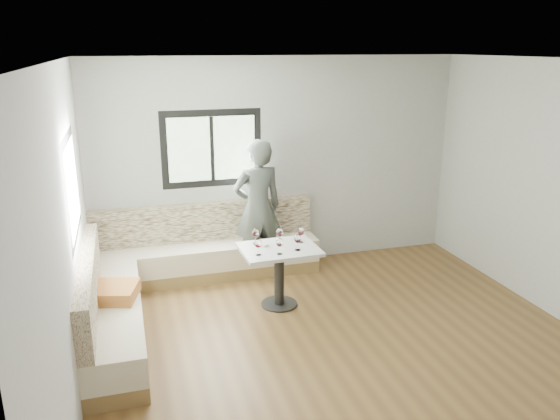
% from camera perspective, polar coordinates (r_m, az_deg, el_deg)
% --- Properties ---
extents(room, '(5.01, 5.01, 2.81)m').
position_cam_1_polar(room, '(5.10, 6.67, -0.50)').
color(room, brown).
rests_on(room, ground).
extents(banquette, '(2.90, 2.80, 0.95)m').
position_cam_1_polar(banquette, '(6.57, -11.45, -6.73)').
color(banquette, olive).
rests_on(banquette, ground).
extents(table, '(0.89, 0.70, 0.71)m').
position_cam_1_polar(table, '(6.28, -0.09, -5.48)').
color(table, black).
rests_on(table, ground).
extents(person, '(0.71, 0.51, 1.80)m').
position_cam_1_polar(person, '(7.07, -2.35, 0.21)').
color(person, '#484F49').
rests_on(person, ground).
extents(olive_ramekin, '(0.09, 0.09, 0.03)m').
position_cam_1_polar(olive_ramekin, '(6.26, -1.59, -3.66)').
color(olive_ramekin, white).
rests_on(olive_ramekin, table).
extents(wine_glass_a, '(0.08, 0.08, 0.19)m').
position_cam_1_polar(wine_glass_a, '(5.96, -2.28, -3.57)').
color(wine_glass_a, white).
rests_on(wine_glass_a, table).
extents(wine_glass_b, '(0.08, 0.08, 0.19)m').
position_cam_1_polar(wine_glass_b, '(5.99, -0.04, -3.47)').
color(wine_glass_b, white).
rests_on(wine_glass_b, table).
extents(wine_glass_c, '(0.08, 0.08, 0.19)m').
position_cam_1_polar(wine_glass_c, '(6.10, 1.87, -3.07)').
color(wine_glass_c, white).
rests_on(wine_glass_c, table).
extents(wine_glass_d, '(0.08, 0.08, 0.19)m').
position_cam_1_polar(wine_glass_d, '(6.31, -0.06, -2.39)').
color(wine_glass_d, white).
rests_on(wine_glass_d, table).
extents(wine_glass_e, '(0.08, 0.08, 0.19)m').
position_cam_1_polar(wine_glass_e, '(6.35, 2.20, -2.29)').
color(wine_glass_e, white).
rests_on(wine_glass_e, table).
extents(wine_glass_f, '(0.08, 0.08, 0.19)m').
position_cam_1_polar(wine_glass_f, '(6.30, -2.59, -2.43)').
color(wine_glass_f, white).
rests_on(wine_glass_f, table).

